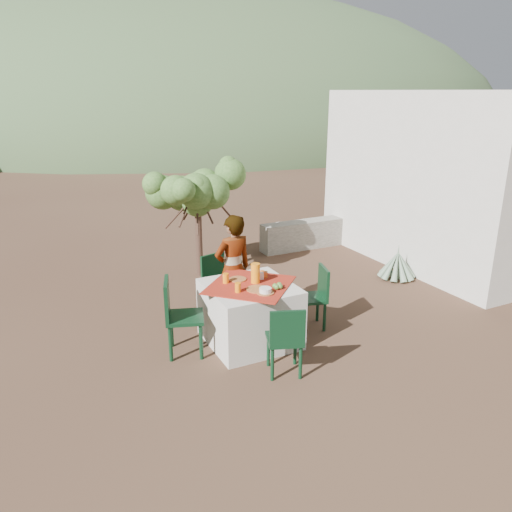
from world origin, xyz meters
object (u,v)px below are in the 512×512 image
at_px(chair_left, 178,313).
at_px(guesthouse, 463,176).
at_px(chair_near, 286,338).
at_px(chair_right, 316,294).
at_px(table, 250,313).
at_px(chair_far, 217,281).
at_px(person, 233,269).
at_px(agave, 397,265).
at_px(shrub_tree, 199,196).
at_px(juice_pitcher, 256,273).

relative_size(chair_left, guesthouse, 0.22).
distance_m(chair_near, chair_right, 1.30).
bearing_deg(table, chair_right, -0.23).
bearing_deg(chair_near, chair_left, -28.47).
xyz_separation_m(chair_far, person, (0.09, -0.36, 0.28)).
xyz_separation_m(chair_far, chair_left, (-0.86, -0.90, 0.06)).
bearing_deg(table, chair_far, 91.58).
bearing_deg(chair_far, agave, -15.81).
relative_size(chair_right, shrub_tree, 0.48).
distance_m(chair_far, guesthouse, 5.20).
relative_size(shrub_tree, juice_pitcher, 6.99).
bearing_deg(person, table, 77.01).
bearing_deg(agave, chair_left, -168.58).
height_order(chair_left, agave, chair_left).
bearing_deg(chair_right, chair_far, -119.63).
height_order(chair_near, guesthouse, guesthouse).
distance_m(shrub_tree, juice_pitcher, 2.60).
height_order(agave, juice_pitcher, juice_pitcher).
bearing_deg(chair_left, table, -77.84).
bearing_deg(agave, chair_near, -150.23).
bearing_deg(chair_near, agave, -130.63).
bearing_deg(person, agave, 177.55).
distance_m(person, guesthouse, 5.11).
bearing_deg(juice_pitcher, chair_near, -95.44).
distance_m(chair_left, shrub_tree, 2.87).
bearing_deg(chair_near, person, -72.59).
xyz_separation_m(chair_near, agave, (3.16, 1.81, -0.23)).
relative_size(agave, guesthouse, 0.16).
bearing_deg(guesthouse, chair_near, -155.09).
relative_size(shrub_tree, guesthouse, 0.41).
relative_size(agave, juice_pitcher, 2.71).
bearing_deg(person, chair_far, -83.58).
distance_m(chair_right, guesthouse, 4.47).
bearing_deg(chair_left, shrub_tree, -7.25).
bearing_deg(agave, person, -174.89).
relative_size(chair_near, chair_left, 0.88).
height_order(chair_near, chair_right, chair_right).
relative_size(table, chair_right, 1.57).
height_order(chair_right, agave, chair_right).
xyz_separation_m(shrub_tree, guesthouse, (4.74, -1.11, 0.15)).
distance_m(chair_far, agave, 3.20).
xyz_separation_m(chair_left, chair_right, (1.84, -0.10, -0.06)).
height_order(chair_right, juice_pitcher, juice_pitcher).
distance_m(chair_left, chair_right, 1.84).
relative_size(chair_near, chair_right, 1.00).
bearing_deg(shrub_tree, chair_left, -115.93).
relative_size(chair_left, shrub_tree, 0.55).
bearing_deg(chair_left, chair_near, -119.39).
xyz_separation_m(table, juice_pitcher, (0.09, 0.03, 0.50)).
relative_size(chair_left, juice_pitcher, 3.82).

